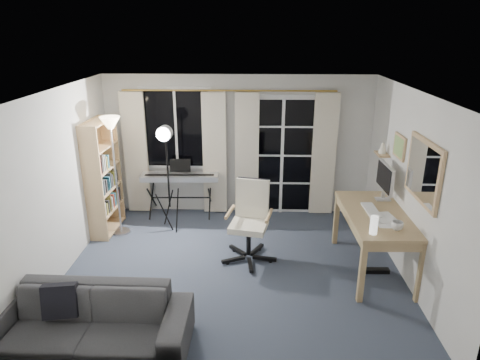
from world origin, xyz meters
The scene contains 17 objects.
floor centered at (0.00, 0.00, -0.01)m, with size 4.50×4.00×0.02m, color #323848.
window centered at (-1.05, 1.97, 1.50)m, with size 1.20×0.08×1.40m.
french_door centered at (0.75, 1.97, 1.03)m, with size 1.32×0.09×2.11m.
curtains centered at (-0.14, 1.88, 1.09)m, with size 3.60×0.07×2.13m.
bookshelf centered at (-2.12, 1.14, 0.86)m, with size 0.32×0.85×1.81m.
torchiere_lamp centered at (-1.85, 1.04, 1.52)m, with size 0.36×0.36×1.88m.
keyboard_piano centered at (-0.98, 1.70, 0.71)m, with size 1.31×0.66×0.94m.
studio_light centered at (-1.08, 1.15, 1.42)m, with size 0.33×0.35×1.77m.
office_chair centered at (0.23, 0.39, 0.66)m, with size 0.78×0.77×1.13m.
desk centered at (1.88, 0.07, 0.73)m, with size 0.82×1.58×0.84m.
monitor centered at (2.08, 0.52, 1.15)m, with size 0.20×0.60×0.52m.
desk_clutter centered at (1.81, -0.18, 0.66)m, with size 0.48×0.96×1.06m.
mug centered at (1.98, -0.43, 0.91)m, with size 0.14×0.11×0.14m, color silver.
wall_mirror centered at (2.22, -0.35, 1.55)m, with size 0.04×0.94×0.74m.
framed_print centered at (2.23, 0.55, 1.60)m, with size 0.03×0.42×0.32m.
wall_shelf centered at (2.16, 1.05, 1.41)m, with size 0.16×0.30×0.18m.
sofa centered at (-1.42, -1.55, 0.41)m, with size 2.09×0.64×0.81m.
Camera 1 is at (0.25, -5.09, 3.12)m, focal length 32.00 mm.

